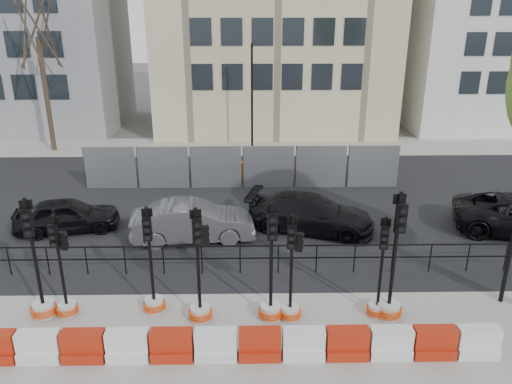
{
  "coord_description": "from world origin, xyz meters",
  "views": [
    {
      "loc": [
        0.27,
        -12.65,
        8.05
      ],
      "look_at": [
        0.53,
        3.0,
        2.08
      ],
      "focal_mm": 35.0,
      "sensor_mm": 36.0,
      "label": 1
    }
  ],
  "objects_px": {
    "traffic_signal_d": "(200,295)",
    "traffic_signal_h": "(390,293)",
    "traffic_signal_a": "(41,294)",
    "car_a": "(67,215)",
    "car_c": "(311,213)"
  },
  "relations": [
    {
      "from": "traffic_signal_a",
      "to": "car_c",
      "type": "distance_m",
      "value": 9.59
    },
    {
      "from": "traffic_signal_h",
      "to": "car_c",
      "type": "height_order",
      "value": "traffic_signal_h"
    },
    {
      "from": "traffic_signal_d",
      "to": "car_a",
      "type": "xyz_separation_m",
      "value": [
        -5.46,
        5.72,
        -0.15
      ]
    },
    {
      "from": "car_c",
      "to": "car_a",
      "type": "bearing_deg",
      "value": 106.09
    },
    {
      "from": "traffic_signal_d",
      "to": "traffic_signal_h",
      "type": "xyz_separation_m",
      "value": [
        5.09,
        0.03,
        -0.03
      ]
    },
    {
      "from": "traffic_signal_a",
      "to": "car_a",
      "type": "xyz_separation_m",
      "value": [
        -1.16,
        5.49,
        -0.08
      ]
    },
    {
      "from": "car_a",
      "to": "traffic_signal_d",
      "type": "bearing_deg",
      "value": -147.83
    },
    {
      "from": "car_a",
      "to": "car_c",
      "type": "bearing_deg",
      "value": -101.97
    },
    {
      "from": "traffic_signal_d",
      "to": "car_c",
      "type": "distance_m",
      "value": 6.7
    },
    {
      "from": "traffic_signal_d",
      "to": "traffic_signal_h",
      "type": "relative_size",
      "value": 0.9
    },
    {
      "from": "car_c",
      "to": "traffic_signal_h",
      "type": "bearing_deg",
      "value": -148.67
    },
    {
      "from": "traffic_signal_h",
      "to": "car_c",
      "type": "relative_size",
      "value": 0.72
    },
    {
      "from": "traffic_signal_a",
      "to": "traffic_signal_h",
      "type": "xyz_separation_m",
      "value": [
        9.39,
        -0.2,
        0.04
      ]
    },
    {
      "from": "traffic_signal_a",
      "to": "car_a",
      "type": "bearing_deg",
      "value": 87.17
    },
    {
      "from": "traffic_signal_d",
      "to": "car_a",
      "type": "height_order",
      "value": "traffic_signal_d"
    }
  ]
}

